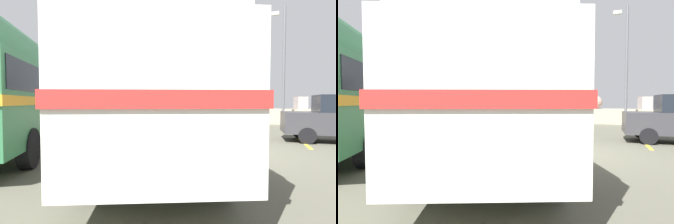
# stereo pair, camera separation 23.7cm
# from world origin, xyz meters

# --- Properties ---
(ground) EXTENTS (32.00, 26.00, 0.02)m
(ground) POSITION_xyz_m (0.00, 0.00, 0.01)
(ground) COLOR #545245
(breakwater) EXTENTS (31.36, 2.65, 2.42)m
(breakwater) POSITION_xyz_m (-0.02, 11.79, 0.69)
(breakwater) COLOR #A0927D
(breakwater) RESTS_ON ground
(vintage_coach) EXTENTS (5.62, 8.82, 3.70)m
(vintage_coach) POSITION_xyz_m (-1.76, -1.75, 2.05)
(vintage_coach) COLOR black
(vintage_coach) RESTS_ON ground
(second_coach) EXTENTS (6.60, 8.53, 3.70)m
(second_coach) POSITION_xyz_m (-6.51, -2.06, 2.05)
(second_coach) COLOR black
(second_coach) RESTS_ON ground
(lamp_post) EXTENTS (0.76, 0.87, 6.80)m
(lamp_post) POSITION_xyz_m (2.17, 7.12, 3.81)
(lamp_post) COLOR #5B5B60
(lamp_post) RESTS_ON ground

